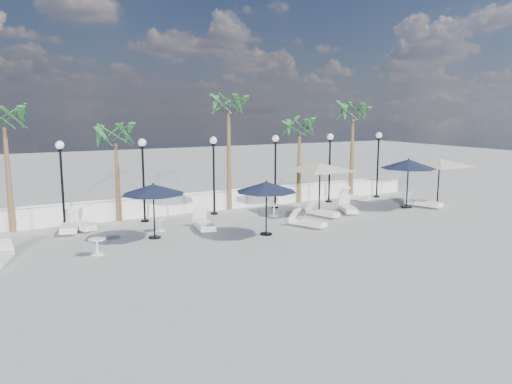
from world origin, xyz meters
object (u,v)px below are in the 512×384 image
lounger_4 (307,222)px  parasol_cream_sq_a (320,163)px  parasol_navy_mid (266,187)px  parasol_cream_sq_b (440,159)px  lounger_6 (322,212)px  lounger_7 (355,197)px  parasol_navy_left (153,190)px  lounger_0 (70,225)px  lounger_3 (79,225)px  lounger_5 (348,208)px  parasol_navy_right (408,164)px  lounger_2 (204,224)px  lounger_8 (423,202)px

lounger_4 → parasol_cream_sq_a: size_ratio=0.34×
parasol_navy_mid → parasol_cream_sq_b: 11.87m
lounger_6 → parasol_cream_sq_b: parasol_cream_sq_b is taller
lounger_7 → parasol_cream_sq_a: size_ratio=0.33×
parasol_navy_left → parasol_cream_sq_a: size_ratio=0.47×
lounger_0 → lounger_3: (0.39, 0.04, -0.03)m
lounger_0 → parasol_navy_mid: (7.09, -4.49, 1.74)m
lounger_4 → parasol_navy_mid: size_ratio=0.72×
lounger_0 → parasol_navy_mid: parasol_navy_mid is taller
lounger_5 → parasol_navy_right: 4.16m
parasol_navy_right → parasol_cream_sq_a: size_ratio=0.53×
lounger_6 → parasol_navy_left: (-8.41, -0.18, 1.77)m
lounger_2 → lounger_7: 10.59m
lounger_0 → lounger_6: bearing=-0.8°
lounger_3 → parasol_cream_sq_a: size_ratio=0.35×
lounger_3 → lounger_5: size_ratio=0.95×
lounger_0 → parasol_navy_right: size_ratio=0.74×
lounger_3 → parasol_cream_sq_a: bearing=-32.9°
lounger_2 → lounger_7: size_ratio=1.17×
lounger_2 → parasol_cream_sq_b: size_ratio=0.39×
lounger_5 → parasol_navy_left: (-10.13, -0.40, 1.74)m
lounger_3 → lounger_5: bearing=-35.1°
lounger_3 → parasol_navy_right: parasol_navy_right is taller
parasol_cream_sq_a → parasol_cream_sq_b: (7.13, -1.17, -0.02)m
lounger_5 → lounger_2: bearing=-155.9°
parasol_navy_left → parasol_cream_sq_b: bearing=-0.2°
lounger_8 → parasol_cream_sq_a: parasol_cream_sq_a is taller
lounger_3 → lounger_7: size_ratio=1.06×
parasol_cream_sq_a → parasol_navy_left: bearing=-172.9°
parasol_cream_sq_b → parasol_navy_right: bearing=179.4°
lounger_0 → lounger_2: (5.17, -2.38, -0.01)m
lounger_6 → parasol_cream_sq_a: parasol_cream_sq_a is taller
lounger_7 → parasol_cream_sq_b: size_ratio=0.33×
lounger_8 → parasol_cream_sq_a: size_ratio=0.38×
lounger_4 → lounger_8: lounger_8 is taller
lounger_0 → lounger_6: (11.26, -2.66, -0.04)m
lounger_3 → parasol_navy_left: 4.17m
lounger_3 → parasol_navy_left: parasol_navy_left is taller
parasol_cream_sq_b → lounger_5: bearing=175.4°
lounger_0 → lounger_3: lounger_0 is taller
lounger_7 → parasol_cream_sq_b: parasol_cream_sq_b is taller
parasol_navy_mid → parasol_cream_sq_a: (4.63, 2.75, 0.49)m
lounger_4 → parasol_cream_sq_a: bearing=20.6°
lounger_3 → lounger_4: lounger_3 is taller
lounger_0 → parasol_navy_right: bearing=2.6°
lounger_8 → lounger_6: bearing=153.9°
lounger_4 → parasol_navy_mid: bearing=164.0°
lounger_5 → lounger_6: size_ratio=1.10×
lounger_8 → parasol_navy_left: (-14.53, 0.40, 1.73)m
lounger_0 → parasol_navy_right: (16.56, -2.88, 2.05)m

